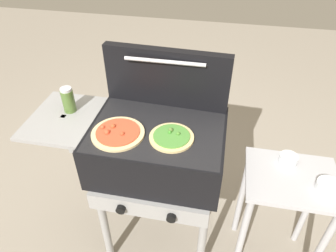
{
  "coord_description": "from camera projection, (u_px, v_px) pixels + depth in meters",
  "views": [
    {
      "loc": [
        0.27,
        -1.11,
        1.81
      ],
      "look_at": [
        0.05,
        0.0,
        0.92
      ],
      "focal_mm": 33.16,
      "sensor_mm": 36.0,
      "label": 1
    }
  ],
  "objects": [
    {
      "name": "pizza_veggie",
      "position": [
        172.0,
        137.0,
        1.4
      ],
      "size": [
        0.2,
        0.2,
        0.03
      ],
      "color": "#E0C17F",
      "rests_on": "grill"
    },
    {
      "name": "grill",
      "position": [
        155.0,
        151.0,
        1.55
      ],
      "size": [
        0.96,
        0.53,
        0.9
      ],
      "color": "black",
      "rests_on": "ground_plane"
    },
    {
      "name": "ground_plane",
      "position": [
        160.0,
        236.0,
        2.02
      ],
      "size": [
        8.0,
        8.0,
        0.0
      ],
      "primitive_type": "plane",
      "color": "gray"
    },
    {
      "name": "topping_bowl_far",
      "position": [
        288.0,
        159.0,
        1.55
      ],
      "size": [
        0.09,
        0.09,
        0.04
      ],
      "color": "silver",
      "rests_on": "prep_table"
    },
    {
      "name": "pizza_pepperoni",
      "position": [
        118.0,
        133.0,
        1.42
      ],
      "size": [
        0.24,
        0.24,
        0.04
      ],
      "color": "beige",
      "rests_on": "grill"
    },
    {
      "name": "sauce_jar",
      "position": [
        68.0,
        100.0,
        1.53
      ],
      "size": [
        0.06,
        0.06,
        0.13
      ],
      "color": "#4C6B2D",
      "rests_on": "grill"
    },
    {
      "name": "prep_table",
      "position": [
        283.0,
        203.0,
        1.6
      ],
      "size": [
        0.44,
        0.36,
        0.7
      ],
      "color": "#B2B2B7",
      "rests_on": "ground_plane"
    },
    {
      "name": "grill_lid_open",
      "position": [
        167.0,
        78.0,
        1.53
      ],
      "size": [
        0.63,
        0.09,
        0.3
      ],
      "color": "black",
      "rests_on": "grill"
    },
    {
      "name": "topping_bowl_near",
      "position": [
        328.0,
        187.0,
        1.41
      ],
      "size": [
        0.11,
        0.11,
        0.04
      ],
      "color": "silver",
      "rests_on": "prep_table"
    }
  ]
}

